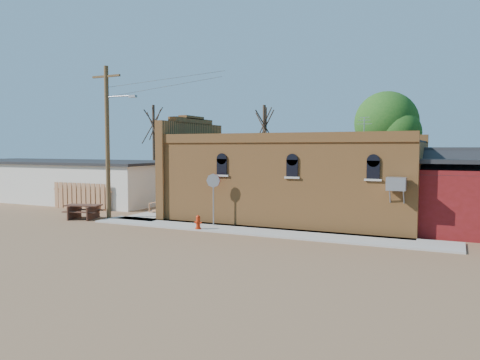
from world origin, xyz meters
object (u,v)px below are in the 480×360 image
at_px(fire_hydrant, 198,222).
at_px(stop_sign, 213,186).
at_px(picnic_table, 84,210).
at_px(trash_barrel, 169,208).
at_px(utility_pole, 108,138).
at_px(brick_bar, 289,180).

xyz_separation_m(fire_hydrant, stop_sign, (0.16, 1.38, 1.79)).
bearing_deg(picnic_table, stop_sign, -9.53).
distance_m(fire_hydrant, picnic_table, 8.15).
relative_size(fire_hydrant, trash_barrel, 0.78).
xyz_separation_m(utility_pole, trash_barrel, (2.84, 2.02, -4.24)).
bearing_deg(utility_pole, picnic_table, -152.69).
bearing_deg(brick_bar, trash_barrel, -161.88).
distance_m(utility_pole, picnic_table, 4.48).
distance_m(brick_bar, fire_hydrant, 6.55).
xyz_separation_m(stop_sign, trash_barrel, (-4.09, 1.85, -1.68)).
height_order(fire_hydrant, stop_sign, stop_sign).
bearing_deg(brick_bar, stop_sign, -124.73).
bearing_deg(trash_barrel, fire_hydrant, -39.37).
relative_size(brick_bar, trash_barrel, 18.09).
bearing_deg(fire_hydrant, utility_pole, 159.78).
height_order(brick_bar, fire_hydrant, brick_bar).
relative_size(brick_bar, utility_pole, 1.82).
relative_size(brick_bar, fire_hydrant, 23.20).
bearing_deg(fire_hydrant, picnic_table, 166.31).
relative_size(fire_hydrant, picnic_table, 0.30).
height_order(utility_pole, picnic_table, utility_pole).
height_order(stop_sign, trash_barrel, stop_sign).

